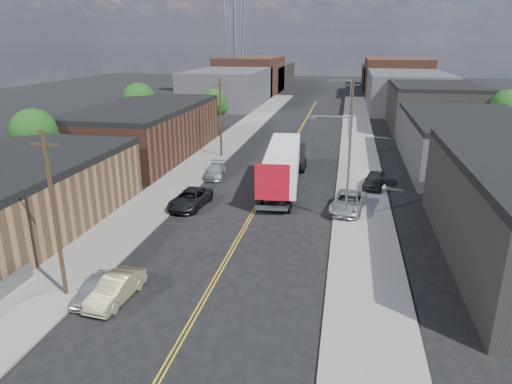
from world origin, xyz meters
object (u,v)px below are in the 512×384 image
at_px(semi_truck, 286,162).
at_px(car_left_b, 116,289).
at_px(car_left_d, 215,171).
at_px(car_right_lot_a, 348,202).
at_px(car_right_lot_c, 374,180).
at_px(car_left_c, 190,199).
at_px(car_left_a, 93,289).

relative_size(semi_truck, car_left_b, 3.91).
bearing_deg(car_left_b, semi_truck, 79.53).
bearing_deg(car_left_b, car_left_d, 98.30).
height_order(semi_truck, car_left_d, semi_truck).
distance_m(semi_truck, car_right_lot_a, 9.46).
bearing_deg(car_right_lot_a, car_left_d, 159.26).
bearing_deg(car_right_lot_c, car_left_c, -141.92).
bearing_deg(car_left_a, car_right_lot_c, 51.39).
xyz_separation_m(car_left_b, car_left_d, (-1.40, 25.63, -0.04)).
relative_size(car_left_b, car_right_lot_a, 0.78).
distance_m(semi_truck, car_left_a, 25.45).
distance_m(semi_truck, car_left_c, 11.24).
bearing_deg(semi_truck, car_left_b, -110.46).
distance_m(car_left_a, car_left_c, 16.01).
xyz_separation_m(semi_truck, car_left_d, (-8.11, 1.69, -1.90)).
xyz_separation_m(semi_truck, car_right_lot_a, (6.49, -6.67, -1.66)).
height_order(car_left_a, car_left_d, car_left_d).
xyz_separation_m(car_left_a, car_right_lot_c, (17.17, 24.72, 0.31)).
distance_m(car_left_a, car_left_d, 25.74).
distance_m(car_left_d, car_right_lot_a, 16.83).
xyz_separation_m(car_left_b, car_left_c, (-0.92, 15.89, 0.04)).
relative_size(car_left_a, car_right_lot_a, 0.65).
bearing_deg(car_left_c, car_left_d, 97.83).
bearing_deg(semi_truck, car_left_d, 163.41).
bearing_deg(car_right_lot_c, car_left_a, -114.29).
relative_size(car_left_b, car_right_lot_c, 0.96).
bearing_deg(semi_truck, car_left_a, -113.44).
bearing_deg(car_left_c, car_left_b, -81.69).
bearing_deg(car_left_c, car_right_lot_c, 32.58).
bearing_deg(car_left_b, car_left_a, -170.46).
height_order(car_left_b, car_left_d, car_left_b).
bearing_deg(car_right_lot_c, car_right_lot_a, -98.78).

